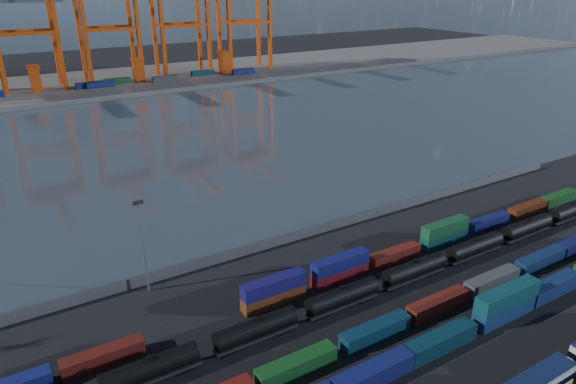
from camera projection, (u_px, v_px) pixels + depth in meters
ground at (388, 314)px, 80.49m from camera, size 700.00×700.00×0.00m
harbor_water at (165, 142)px, 162.97m from camera, size 700.00×700.00×0.00m
far_quay at (92, 84)px, 245.07m from camera, size 700.00×70.00×2.00m
container_row_south at (353, 380)px, 64.75m from camera, size 139.46×2.51×5.34m
container_row_mid at (365, 336)px, 73.63m from camera, size 128.73×2.37×2.53m
container_row_north at (377, 259)px, 92.69m from camera, size 126.41×2.24×4.77m
tanker_string at (380, 283)px, 85.02m from camera, size 121.71×2.84×4.06m
waterfront_fence at (293, 237)px, 102.10m from camera, size 160.12×0.12×2.20m
yard_light_mast at (143, 242)px, 82.88m from camera, size 1.60×0.40×16.60m
quay_containers at (73, 87)px, 227.47m from camera, size 172.58×10.99×2.60m
straddle_carriers at (89, 73)px, 233.35m from camera, size 140.00×7.00×11.10m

